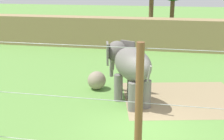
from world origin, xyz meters
The scene contains 6 objects.
ground_plane centered at (0.00, 0.00, 0.00)m, with size 120.00×120.00×0.00m, color #609342.
dirt_patch centered at (1.53, 3.19, 0.00)m, with size 5.53×4.68×0.01m, color #937F5B.
embankment_wall centered at (0.00, 13.99, 1.25)m, with size 36.00×1.80×2.50m, color #997F56.
elephant centered at (-0.95, 2.25, 1.76)m, with size 2.82×3.13×2.66m.
enrichment_ball centered at (-2.83, 3.63, 0.47)m, with size 0.94×0.94×0.94m, color gray.
cable_fence centered at (0.03, -3.02, 1.94)m, with size 10.17×0.22×3.87m.
Camera 1 is at (0.88, -10.52, 5.34)m, focal length 47.90 mm.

